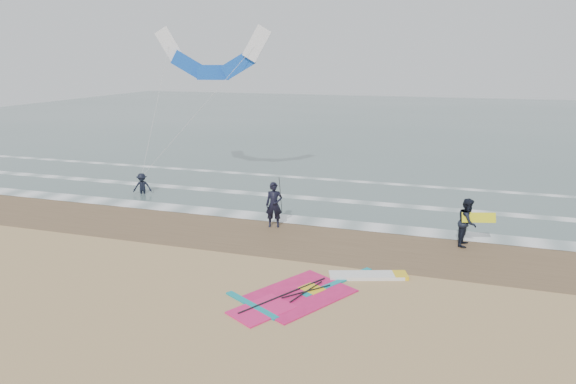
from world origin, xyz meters
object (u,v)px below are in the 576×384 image
(person_standing, at_px, (274,205))
(person_walking, at_px, (467,222))
(windsurf_rig, at_px, (319,290))
(surf_kite, at_px, (212,58))
(person_wading, at_px, (142,181))

(person_standing, height_order, person_walking, person_standing)
(windsurf_rig, xyz_separation_m, surf_kite, (-9.26, 11.98, 7.18))
(person_walking, relative_size, surf_kite, 0.24)
(person_wading, bearing_deg, person_standing, -42.03)
(person_walking, xyz_separation_m, surf_kite, (-13.82, 6.20, 6.25))
(person_walking, xyz_separation_m, person_wading, (-16.74, 2.95, -0.20))
(windsurf_rig, height_order, person_wading, person_wading)
(person_walking, bearing_deg, windsurf_rig, 151.04)
(person_wading, height_order, surf_kite, surf_kite)
(person_standing, distance_m, person_wading, 9.23)
(windsurf_rig, distance_m, person_walking, 7.43)
(person_standing, bearing_deg, person_walking, -16.06)
(surf_kite, bearing_deg, windsurf_rig, -52.32)
(person_wading, bearing_deg, surf_kite, 25.56)
(person_standing, xyz_separation_m, person_wading, (-8.70, 3.08, -0.25))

